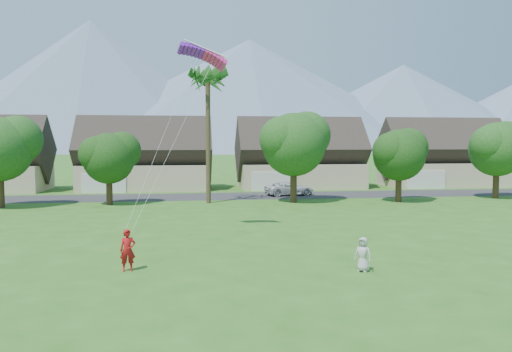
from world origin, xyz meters
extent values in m
plane|color=#2D6019|center=(0.00, 0.00, 0.00)|extent=(500.00, 500.00, 0.00)
cube|color=#2D2D30|center=(0.00, 34.00, 0.01)|extent=(90.00, 7.00, 0.01)
imported|color=#AE1315|center=(-6.52, 4.39, 0.94)|extent=(0.75, 0.56, 1.87)
imported|color=#B9BAB5|center=(3.83, 2.90, 0.77)|extent=(0.89, 0.86, 1.54)
imported|color=silver|center=(6.82, 34.00, 0.72)|extent=(5.59, 3.44, 1.45)
cone|color=slate|center=(-55.00, 260.00, 35.00)|extent=(190.00, 190.00, 70.00)
cone|color=slate|center=(30.00, 260.00, 31.00)|extent=(240.00, 240.00, 62.00)
cone|color=slate|center=(120.00, 260.00, 25.00)|extent=(200.00, 200.00, 50.00)
cube|color=beige|center=(-9.00, 43.00, 1.50)|extent=(15.00, 8.00, 3.00)
cube|color=#382D28|center=(-9.00, 43.00, 4.79)|extent=(15.75, 8.15, 8.15)
cube|color=silver|center=(-13.20, 38.94, 1.10)|extent=(4.80, 0.12, 2.20)
cube|color=beige|center=(10.00, 43.00, 1.50)|extent=(15.00, 8.00, 3.00)
cube|color=#382D28|center=(10.00, 43.00, 4.79)|extent=(15.75, 8.15, 8.15)
cube|color=silver|center=(5.80, 38.94, 1.10)|extent=(4.80, 0.12, 2.20)
cube|color=beige|center=(29.00, 43.00, 1.50)|extent=(15.00, 8.00, 3.00)
cube|color=#382D28|center=(29.00, 43.00, 4.79)|extent=(15.75, 8.15, 8.15)
cube|color=silver|center=(24.80, 38.94, 1.10)|extent=(4.80, 0.12, 2.20)
cylinder|color=#47301C|center=(-20.00, 27.50, 1.31)|extent=(0.61, 0.61, 2.62)
cylinder|color=#47301C|center=(-11.00, 28.50, 1.09)|extent=(0.56, 0.56, 2.18)
sphere|color=#214916|center=(-11.00, 28.50, 4.22)|extent=(4.62, 4.62, 4.62)
cylinder|color=#47301C|center=(6.00, 28.00, 1.41)|extent=(0.62, 0.62, 2.82)
sphere|color=#214916|center=(6.00, 28.00, 5.46)|extent=(5.98, 5.98, 5.98)
cylinder|color=#47301C|center=(16.00, 27.00, 1.15)|extent=(0.58, 0.58, 2.30)
sphere|color=#214916|center=(16.00, 27.00, 4.46)|extent=(4.90, 4.90, 4.90)
cylinder|color=#47301C|center=(27.00, 28.50, 1.28)|extent=(0.60, 0.60, 2.56)
sphere|color=#214916|center=(27.00, 28.50, 4.96)|extent=(5.44, 5.44, 5.44)
cylinder|color=#4C3D26|center=(-2.00, 28.50, 6.00)|extent=(0.44, 0.44, 12.00)
sphere|color=#286021|center=(-2.00, 28.50, 12.30)|extent=(3.00, 3.00, 3.00)
cube|color=purple|center=(-3.59, 13.16, 11.15)|extent=(1.57, 1.12, 0.50)
cube|color=#D72882|center=(-2.10, 13.16, 11.15)|extent=(1.57, 1.12, 0.50)
camera|label=1|loc=(-3.77, -18.06, 5.78)|focal=35.00mm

